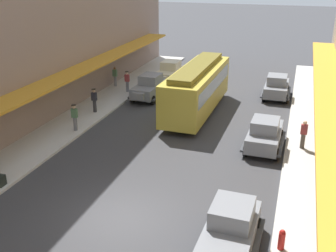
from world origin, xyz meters
TOP-DOWN VIEW (x-y plane):
  - ground_plane at (0.00, 0.00)m, footprint 200.00×200.00m
  - parked_car_0 at (4.74, 18.71)m, footprint 2.17×4.27m
  - parked_car_1 at (-4.58, 20.46)m, footprint 2.24×4.29m
  - parked_car_2 at (4.83, 8.73)m, footprint 2.22×4.29m
  - parked_car_3 at (-4.62, 15.46)m, footprint 2.26×4.30m
  - parked_car_4 at (4.55, -0.69)m, footprint 2.23×4.29m
  - streetcar at (-0.30, 13.33)m, footprint 2.62×9.63m
  - fire_hydrant at (6.35, -0.20)m, footprint 0.24×0.24m
  - pedestrian_0 at (6.90, 9.12)m, footprint 0.36×0.24m
  - pedestrian_1 at (-6.53, 7.46)m, footprint 0.36×0.28m
  - pedestrian_3 at (-6.98, 10.85)m, footprint 0.36×0.28m
  - pedestrian_4 at (-8.43, 17.26)m, footprint 0.36×0.24m
  - pedestrian_5 at (-6.79, 16.06)m, footprint 0.36×0.28m

SIDE VIEW (x-z plane):
  - ground_plane at x=0.00m, z-range 0.00..0.00m
  - fire_hydrant at x=6.35m, z-range 0.15..0.97m
  - parked_car_0 at x=4.74m, z-range 0.02..1.86m
  - parked_car_1 at x=-4.58m, z-range 0.02..1.86m
  - parked_car_2 at x=4.83m, z-range 0.02..1.86m
  - parked_car_3 at x=-4.62m, z-range 0.02..1.86m
  - parked_car_4 at x=4.55m, z-range 0.02..1.86m
  - pedestrian_0 at x=6.90m, z-range 0.17..1.81m
  - pedestrian_4 at x=-8.43m, z-range 0.17..1.81m
  - pedestrian_1 at x=-6.53m, z-range 0.18..1.85m
  - pedestrian_3 at x=-6.98m, z-range 0.18..1.85m
  - pedestrian_5 at x=-6.79m, z-range 0.18..1.85m
  - streetcar at x=-0.30m, z-range 0.17..3.63m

